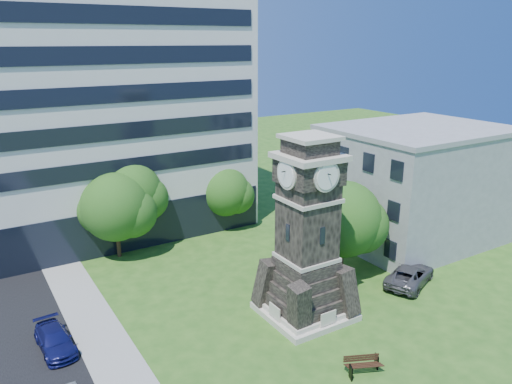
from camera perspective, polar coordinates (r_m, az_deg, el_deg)
ground at (r=32.00m, az=3.34°, el=-16.71°), size 160.00×160.00×0.00m
sidewalk at (r=32.57m, az=-16.63°, el=-16.74°), size 3.00×70.00×0.06m
clock_tower at (r=32.51m, az=5.83°, el=-5.64°), size 5.40×5.40×12.22m
office_tall at (r=49.21m, az=-17.54°, el=12.12°), size 26.20×15.11×28.60m
office_low at (r=47.89m, az=17.73°, el=0.99°), size 15.20×12.20×10.40m
car_street_north at (r=33.19m, az=-22.00°, el=-15.42°), size 2.02×4.45×1.26m
car_east_lot at (r=39.89m, az=17.17°, el=-9.04°), size 5.93×4.41×1.50m
park_bench at (r=29.81m, az=12.14°, el=-18.63°), size 2.04×0.54×1.05m
tree_nw at (r=43.11m, az=-15.66°, el=-1.86°), size 6.32×5.75×7.33m
tree_nc at (r=44.45m, az=-13.92°, el=-0.27°), size 5.78×5.25×7.77m
tree_ne at (r=48.16m, az=-3.47°, el=-0.12°), size 5.23×4.75×6.13m
tree_east at (r=38.83m, az=9.99°, el=-3.29°), size 6.54×5.95×7.61m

